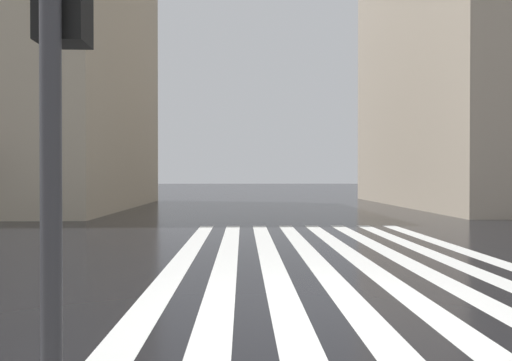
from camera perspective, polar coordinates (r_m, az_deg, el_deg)
name	(u,v)px	position (r m, az deg, el deg)	size (l,w,h in m)	color
ground_plane	(322,311)	(6.38, 8.78, -16.79)	(220.00, 220.00, 0.00)	black
zebra_crossing	(334,257)	(10.38, 10.27, -9.99)	(13.00, 7.50, 0.01)	silver
traffic_signal_post	(59,58)	(2.98, -24.63, 14.51)	(0.44, 0.30, 3.42)	#333338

